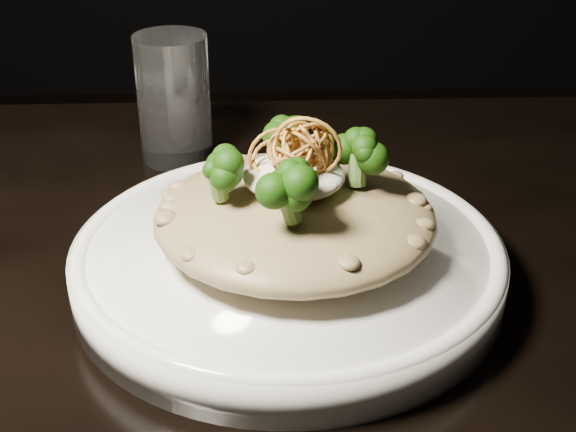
% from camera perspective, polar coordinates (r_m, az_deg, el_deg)
% --- Properties ---
extents(table, '(1.10, 0.80, 0.75)m').
position_cam_1_polar(table, '(0.63, -2.58, -12.19)').
color(table, black).
rests_on(table, ground).
extents(plate, '(0.31, 0.31, 0.03)m').
position_cam_1_polar(plate, '(0.59, 0.00, -3.33)').
color(plate, white).
rests_on(plate, table).
extents(risotto, '(0.20, 0.20, 0.04)m').
position_cam_1_polar(risotto, '(0.57, 0.51, -0.02)').
color(risotto, brown).
rests_on(risotto, plate).
extents(broccoli, '(0.15, 0.15, 0.06)m').
position_cam_1_polar(broccoli, '(0.55, -0.08, 4.53)').
color(broccoli, black).
rests_on(broccoli, risotto).
extents(cheese, '(0.07, 0.07, 0.02)m').
position_cam_1_polar(cheese, '(0.55, 0.41, 2.88)').
color(cheese, white).
rests_on(cheese, risotto).
extents(shallots, '(0.07, 0.07, 0.04)m').
position_cam_1_polar(shallots, '(0.54, 0.44, 5.86)').
color(shallots, brown).
rests_on(shallots, cheese).
extents(drinking_glass, '(0.09, 0.09, 0.12)m').
position_cam_1_polar(drinking_glass, '(0.77, -8.12, 8.27)').
color(drinking_glass, white).
rests_on(drinking_glass, table).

